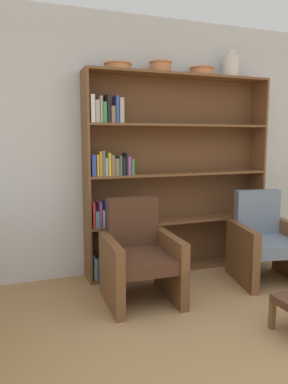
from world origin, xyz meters
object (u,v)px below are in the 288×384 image
(bowl_cream, at_px, (118,66))
(vase_tall, at_px, (231,66))
(bowl_stoneware, at_px, (202,71))
(armchair_leather, at_px, (140,257))
(bookshelf, at_px, (163,179))
(bowl_terracotta, at_px, (160,66))
(armchair_cushioned, at_px, (265,243))

(bowl_cream, height_order, vase_tall, vase_tall)
(bowl_stoneware, bearing_deg, bowl_cream, 180.00)
(bowl_cream, relative_size, armchair_leather, 0.31)
(bowl_cream, height_order, bowl_stoneware, bowl_stoneware)
(bookshelf, distance_m, bowl_stoneware, 1.25)
(bowl_stoneware, bearing_deg, bowl_terracotta, 180.00)
(bowl_stoneware, height_order, vase_tall, vase_tall)
(bowl_cream, bearing_deg, bookshelf, 2.80)
(bowl_cream, xyz_separation_m, armchair_leather, (0.00, -0.62, -1.79))
(bookshelf, xyz_separation_m, vase_tall, (0.81, -0.02, 1.25))
(armchair_cushioned, bearing_deg, vase_tall, -70.66)
(bowl_cream, distance_m, armchair_leather, 1.90)
(bowl_stoneware, bearing_deg, armchair_leather, -146.82)
(bookshelf, bearing_deg, armchair_leather, -128.05)
(bowl_cream, relative_size, armchair_cushioned, 0.31)
(bowl_cream, bearing_deg, bowl_stoneware, 0.00)
(vase_tall, xyz_separation_m, armchair_cushioned, (0.08, -0.62, -1.88))
(bowl_cream, distance_m, bowl_stoneware, 0.95)
(bookshelf, height_order, bowl_terracotta, bowl_terracotta)
(bowl_terracotta, distance_m, armchair_leather, 1.97)
(vase_tall, bearing_deg, bowl_cream, 180.00)
(bookshelf, bearing_deg, vase_tall, -1.75)
(vase_tall, height_order, armchair_leather, vase_tall)
(bookshelf, height_order, armchair_cushioned, bookshelf)
(bowl_cream, xyz_separation_m, vase_tall, (1.32, 0.00, 0.09))
(bookshelf, relative_size, vase_tall, 7.24)
(bookshelf, bearing_deg, armchair_cushioned, -35.90)
(bowl_terracotta, height_order, vase_tall, vase_tall)
(armchair_cushioned, bearing_deg, bookshelf, -24.00)
(armchair_cushioned, bearing_deg, armchair_leather, 11.86)
(bowl_terracotta, distance_m, armchair_cushioned, 2.14)
(bowl_terracotta, distance_m, vase_tall, 0.86)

